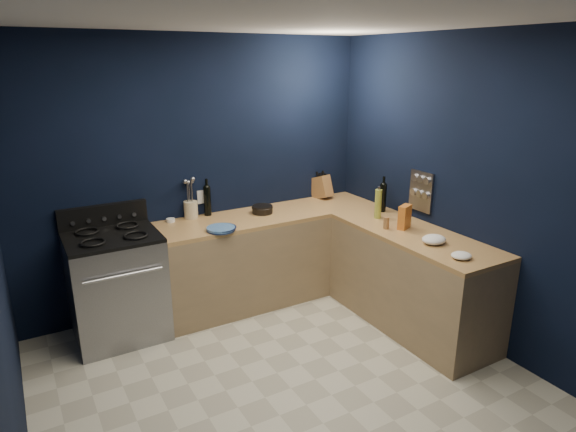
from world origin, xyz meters
TOP-DOWN VIEW (x-y plane):
  - floor at (0.00, 0.00)m, footprint 3.50×3.50m
  - ceiling at (0.00, 0.00)m, footprint 3.50×3.50m
  - wall_back at (0.00, 1.76)m, footprint 3.50×0.02m
  - wall_right at (1.76, 0.00)m, footprint 0.02×3.50m
  - wall_front at (0.00, -1.76)m, footprint 3.50×0.02m
  - cab_back at (0.60, 1.44)m, footprint 2.30×0.63m
  - top_back at (0.60, 1.44)m, footprint 2.30×0.63m
  - cab_right at (1.44, 0.29)m, footprint 0.63×1.67m
  - top_right at (1.44, 0.29)m, footprint 0.63×1.67m
  - gas_range at (-0.93, 1.42)m, footprint 0.76×0.66m
  - oven_door at (-0.93, 1.10)m, footprint 0.59×0.02m
  - cooktop at (-0.93, 1.42)m, footprint 0.76×0.66m
  - backguard at (-0.93, 1.72)m, footprint 0.76×0.06m
  - spice_panel at (1.74, 0.55)m, footprint 0.02×0.28m
  - wall_outlet at (0.00, 1.74)m, footprint 0.09×0.02m
  - plate_stack at (-0.03, 1.20)m, footprint 0.29×0.29m
  - ramekin at (-0.34, 1.67)m, footprint 0.10×0.10m
  - utensil_crock at (-0.13, 1.69)m, footprint 0.14×0.14m
  - wine_bottle_back at (0.04, 1.69)m, footprint 0.07×0.07m
  - lemon_basket at (0.53, 1.48)m, footprint 0.21×0.21m
  - knife_block at (1.36, 1.68)m, footprint 0.18×0.30m
  - wine_bottle_right at (1.61, 0.93)m, footprint 0.09×0.09m
  - oil_bottle at (1.43, 0.79)m, footprint 0.07×0.07m
  - spice_jar_near at (1.29, 0.50)m, footprint 0.05×0.05m
  - spice_jar_far at (1.60, 0.61)m, footprint 0.06×0.06m
  - crouton_bag at (1.43, 0.43)m, footprint 0.16×0.12m
  - towel_front at (1.38, 0.01)m, footprint 0.24×0.21m
  - towel_end at (1.32, -0.33)m, footprint 0.17×0.16m

SIDE VIEW (x-z plane):
  - floor at x=0.00m, z-range -0.02..0.00m
  - cab_back at x=0.60m, z-range 0.00..0.86m
  - cab_right at x=1.44m, z-range 0.00..0.86m
  - oven_door at x=-0.93m, z-range 0.24..0.66m
  - gas_range at x=-0.93m, z-range 0.00..0.92m
  - top_back at x=0.60m, z-range 0.86..0.90m
  - top_right at x=1.44m, z-range 0.86..0.90m
  - ramekin at x=-0.34m, z-range 0.90..0.93m
  - plate_stack at x=-0.03m, z-range 0.90..0.93m
  - towel_end at x=1.32m, z-range 0.90..0.95m
  - cooktop at x=-0.93m, z-range 0.92..0.95m
  - towel_front at x=1.38m, z-range 0.90..0.97m
  - lemon_basket at x=0.53m, z-range 0.90..0.98m
  - spice_jar_far at x=1.60m, z-range 0.90..1.00m
  - spice_jar_near at x=1.29m, z-range 0.90..1.01m
  - utensil_crock at x=-0.13m, z-range 0.90..1.07m
  - crouton_bag at x=1.43m, z-range 0.90..1.12m
  - knife_block at x=1.36m, z-range 0.87..1.17m
  - backguard at x=-0.93m, z-range 0.94..1.14m
  - wine_bottle_right at x=1.61m, z-range 0.90..1.18m
  - oil_bottle at x=1.43m, z-range 0.90..1.18m
  - wine_bottle_back at x=0.04m, z-range 0.90..1.19m
  - wall_outlet at x=0.00m, z-range 1.02..1.15m
  - spice_panel at x=1.74m, z-range 0.99..1.37m
  - wall_back at x=0.00m, z-range 0.00..2.60m
  - wall_right at x=1.76m, z-range 0.00..2.60m
  - wall_front at x=0.00m, z-range 0.00..2.60m
  - ceiling at x=0.00m, z-range 2.60..2.62m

